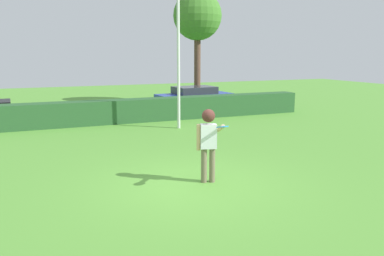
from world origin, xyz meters
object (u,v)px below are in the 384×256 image
(lamppost, at_px, (178,36))
(birch_tree, at_px, (197,17))
(frisbee, at_px, (222,127))
(parked_car_blue, at_px, (194,97))
(person, at_px, (208,137))

(lamppost, xyz_separation_m, birch_tree, (4.07, 7.47, 1.50))
(frisbee, xyz_separation_m, lamppost, (1.78, 7.39, 2.25))
(frisbee, distance_m, birch_tree, 16.40)
(frisbee, distance_m, parked_car_blue, 13.27)
(person, distance_m, parked_car_blue, 12.60)
(person, bearing_deg, lamppost, 75.09)
(frisbee, relative_size, birch_tree, 0.04)
(birch_tree, bearing_deg, person, -112.44)
(lamppost, relative_size, birch_tree, 1.00)
(frisbee, relative_size, lamppost, 0.04)
(frisbee, bearing_deg, parked_car_blue, 69.63)
(frisbee, bearing_deg, person, 90.47)
(frisbee, height_order, birch_tree, birch_tree)
(person, height_order, lamppost, lamppost)
(parked_car_blue, bearing_deg, birch_tree, 63.24)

